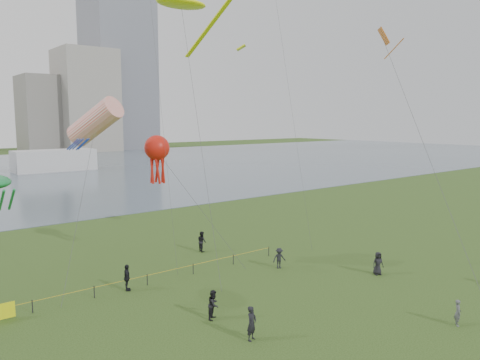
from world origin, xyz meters
TOP-DOWN VIEW (x-y plane):
  - ground_plane at (0.00, 0.00)m, footprint 400.00×400.00m
  - building_mid at (46.00, 162.00)m, footprint 20.00×20.00m
  - building_low at (32.00, 168.00)m, footprint 16.00×18.00m
  - pavilion_right at (14.00, 98.00)m, footprint 18.00×7.00m
  - fence at (-10.66, 15.28)m, footprint 24.07×0.07m
  - kite_flyer at (6.73, -2.28)m, footprint 0.68×0.66m
  - spectator_a at (-4.07, 7.46)m, footprint 1.12×1.07m
  - spectator_b at (5.80, 12.14)m, footprint 1.24×0.95m
  - spectator_c at (-6.17, 15.18)m, footprint 0.85×1.21m
  - spectator_d at (10.80, 6.17)m, footprint 1.04×0.88m
  - spectator_f at (-4.03, 3.88)m, footprint 0.82×0.68m
  - spectator_g at (3.58, 20.19)m, footprint 0.83×1.00m
  - kite_stingray at (1.53, 19.63)m, footprint 4.83×10.43m
  - kite_windsock at (-6.14, 20.04)m, footprint 6.63×7.68m
  - kite_octopus at (-1.52, 18.93)m, footprint 6.12×6.21m
  - kite_delta at (10.01, 5.33)m, footprint 6.33×12.74m

SIDE VIEW (x-z plane):
  - ground_plane at x=0.00m, z-range 0.00..0.00m
  - fence at x=-10.66m, z-range 0.03..1.08m
  - kite_flyer at x=6.73m, z-range 0.00..1.58m
  - spectator_b at x=5.80m, z-range 0.00..1.71m
  - spectator_a at x=-4.07m, z-range 0.00..1.82m
  - spectator_d at x=10.80m, z-range 0.00..1.82m
  - spectator_g at x=3.58m, z-range 0.00..1.89m
  - spectator_c at x=-6.17m, z-range 0.00..1.91m
  - spectator_f at x=-4.03m, z-range 0.00..1.94m
  - pavilion_right at x=14.00m, z-range 0.00..5.00m
  - kite_octopus at x=-1.52m, z-range 4.31..15.18m
  - kite_windsock at x=-6.14m, z-range 5.00..18.88m
  - building_low at x=32.00m, z-range 0.00..28.00m
  - kite_delta at x=10.01m, z-range 7.64..26.40m
  - building_mid at x=46.00m, z-range 0.00..38.00m
  - kite_stingray at x=1.53m, z-range 10.56..32.62m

